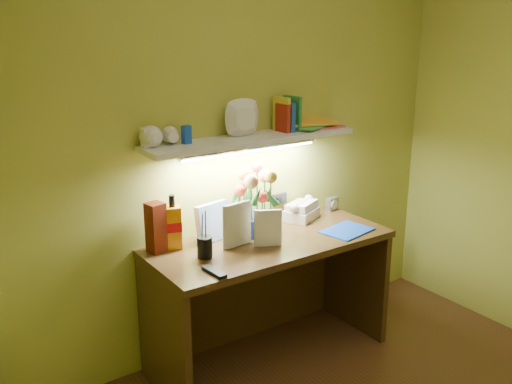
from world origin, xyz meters
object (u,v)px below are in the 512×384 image
(telephone, at_px, (301,209))
(flower_bouquet, at_px, (254,202))
(desk_clock, at_px, (332,204))
(desk, at_px, (270,300))
(whisky_bottle, at_px, (173,222))

(telephone, bearing_deg, flower_bouquet, 161.52)
(telephone, distance_m, desk_clock, 0.28)
(desk, xyz_separation_m, whisky_bottle, (-0.50, 0.20, 0.53))
(flower_bouquet, relative_size, telephone, 1.81)
(desk, bearing_deg, whisky_bottle, 158.30)
(desk, height_order, whisky_bottle, whisky_bottle)
(desk, height_order, desk_clock, desk_clock)
(flower_bouquet, bearing_deg, telephone, 6.46)
(whisky_bottle, bearing_deg, telephone, -1.14)
(flower_bouquet, xyz_separation_m, whisky_bottle, (-0.48, 0.06, -0.04))
(flower_bouquet, height_order, whisky_bottle, flower_bouquet)
(desk, distance_m, telephone, 0.60)
(desk_clock, height_order, whisky_bottle, whisky_bottle)
(desk, distance_m, whisky_bottle, 0.75)
(telephone, xyz_separation_m, desk_clock, (0.27, 0.02, -0.02))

